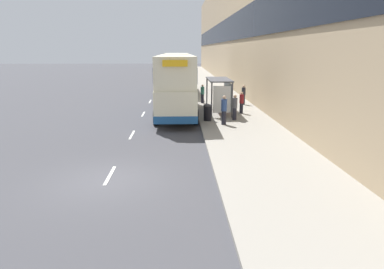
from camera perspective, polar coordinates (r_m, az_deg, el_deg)
ground_plane at (r=13.06m, az=-13.97°, el=-7.48°), size 220.00×220.00×0.00m
pavement at (r=50.76m, az=2.13°, el=8.72°), size 5.00×93.00×0.14m
terrace_facade at (r=51.11m, az=6.90°, el=17.52°), size 3.10×93.00×15.92m
lane_mark_0 at (r=13.55m, az=-13.52°, el=-6.63°), size 0.12×2.00×0.01m
lane_mark_1 at (r=19.62m, az=-9.98°, el=-0.05°), size 0.12×2.00×0.01m
lane_mark_2 at (r=25.86m, az=-8.13°, el=3.39°), size 0.12×2.00×0.01m
lane_mark_3 at (r=32.17m, az=-6.99°, el=5.49°), size 0.12×2.00×0.01m
lane_mark_4 at (r=38.52m, az=-6.23°, el=6.89°), size 0.12×2.00×0.01m
lane_mark_5 at (r=44.90m, az=-5.68°, el=7.90°), size 0.12×2.00×0.01m
lane_mark_6 at (r=51.28m, az=-5.26°, el=8.66°), size 0.12×2.00×0.01m
bus_shelter at (r=25.01m, az=4.96°, el=7.46°), size 1.60×4.20×2.48m
double_decker_bus_near at (r=24.86m, az=-2.69°, el=8.40°), size 2.85×10.84×4.30m
double_decker_bus_ahead at (r=37.90m, az=-2.56°, el=10.31°), size 2.85×10.80×4.30m
car_0 at (r=64.81m, az=-1.97°, el=10.58°), size 1.99×4.13×1.81m
pedestrian_at_shelter at (r=21.30m, az=5.35°, el=4.12°), size 0.36×0.36×1.81m
pedestrian_1 at (r=22.82m, az=7.13°, el=4.57°), size 0.33×0.33×1.69m
pedestrian_2 at (r=29.49m, az=8.58°, el=6.59°), size 0.33×0.33×1.65m
pedestrian_3 at (r=30.03m, az=1.75°, el=6.84°), size 0.32×0.32×1.62m
pedestrian_4 at (r=25.29m, az=8.25°, el=5.32°), size 0.31×0.31×1.58m
litter_bin at (r=22.51m, az=2.61°, el=3.67°), size 0.55×0.55×1.05m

